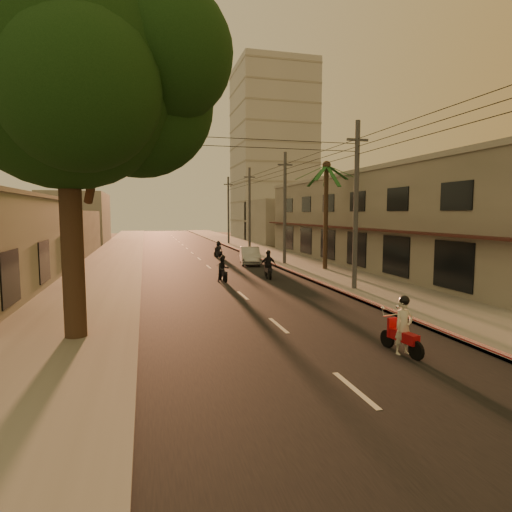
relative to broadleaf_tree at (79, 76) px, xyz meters
The scene contains 18 objects.
ground 10.96m from the broadleaf_tree, 17.97° to the right, with size 160.00×160.00×0.00m, color #383023.
road 20.84m from the broadleaf_tree, 69.68° to the left, with size 10.00×140.00×0.02m, color black.
sidewalk_right 24.26m from the broadleaf_tree, 51.68° to the left, with size 5.00×140.00×0.12m, color slate.
sidewalk_left 19.76m from the broadleaf_tree, 92.85° to the left, with size 5.00×140.00×0.12m, color slate.
curb_stripe 19.30m from the broadleaf_tree, 47.67° to the left, with size 0.20×60.00×0.20m, color red.
shophouse_row 26.41m from the broadleaf_tree, 37.63° to the left, with size 8.80×34.20×7.30m.
distant_tower 58.67m from the broadleaf_tree, 67.22° to the left, with size 12.10×12.10×28.00m.
broadleaf_tree is the anchor object (origin of this frame).
palm_tree 20.18m from the broadleaf_tree, 43.48° to the left, with size 5.00×5.00×8.20m.
utility_poles 22.06m from the broadleaf_tree, 54.34° to the left, with size 1.20×48.26×9.00m.
filler_right 47.87m from the broadleaf_tree, 64.31° to the left, with size 8.00×14.00×6.00m, color #A49D94.
filler_left_near 33.30m from the broadleaf_tree, 103.06° to the left, with size 8.00×14.00×4.40m, color #A49D94.
filler_left_far 50.64m from the broadleaf_tree, 98.43° to the left, with size 8.00×14.00×7.00m, color #A49D94.
scooter_red 12.69m from the broadleaf_tree, 24.13° to the right, with size 0.77×1.80×1.77m.
scooter_mid_a 14.61m from the broadleaf_tree, 58.65° to the left, with size 0.88×1.66×1.63m.
scooter_mid_b 16.46m from the broadleaf_tree, 49.49° to the left, with size 1.09×1.86×1.83m.
scooter_far_a 27.25m from the broadleaf_tree, 70.92° to the left, with size 1.03×1.56×1.59m.
parked_car 22.73m from the broadleaf_tree, 61.63° to the left, with size 2.16×4.46×1.41m, color #A5A9AE.
Camera 1 is at (-4.70, -12.82, 4.17)m, focal length 30.00 mm.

